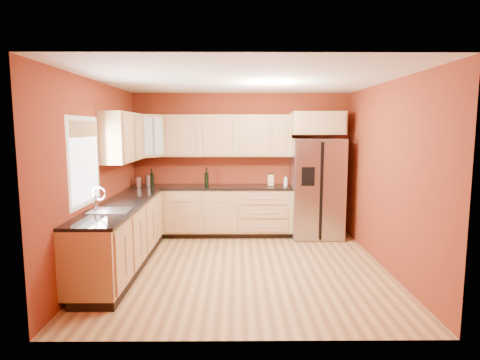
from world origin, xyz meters
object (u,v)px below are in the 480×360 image
object	(u,v)px
canister_left	(138,182)
refrigerator	(316,188)
wine_bottle_a	(152,177)
knife_block	(271,181)
soap_dispenser	(286,181)

from	to	relation	value
canister_left	refrigerator	bearing A→B (deg)	-0.14
wine_bottle_a	knife_block	distance (m)	2.16
canister_left	knife_block	distance (m)	2.38
canister_left	knife_block	world-z (taller)	knife_block
refrigerator	soap_dispenser	bearing A→B (deg)	175.93
refrigerator	wine_bottle_a	world-z (taller)	refrigerator
soap_dispenser	wine_bottle_a	bearing A→B (deg)	178.47
wine_bottle_a	knife_block	size ratio (longest dim) A/B	1.55
canister_left	soap_dispenser	world-z (taller)	soap_dispenser
wine_bottle_a	refrigerator	bearing A→B (deg)	-2.00
canister_left	knife_block	bearing A→B (deg)	0.65
canister_left	wine_bottle_a	distance (m)	0.25
soap_dispenser	refrigerator	bearing A→B (deg)	-4.07
refrigerator	canister_left	world-z (taller)	refrigerator
knife_block	wine_bottle_a	bearing A→B (deg)	177.75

